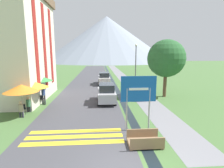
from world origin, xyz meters
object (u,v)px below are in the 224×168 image
(cafe_umbrella_front_orange, at_px, (21,88))
(cafe_umbrella_rear_green, at_px, (41,79))
(cafe_chair_near_right, at_px, (23,108))
(cafe_chair_far_right, at_px, (39,98))
(person_seated_near, at_px, (28,104))
(hotel_building, at_px, (14,41))
(streetlamp, at_px, (136,64))
(parked_car_near, at_px, (106,93))
(footbridge, at_px, (145,141))
(tree_by_path, at_px, (166,59))
(cafe_umbrella_middle_yellow, at_px, (34,85))
(road_sign, at_px, (138,94))
(cafe_chair_far_left, at_px, (41,99))
(person_seated_far, at_px, (21,109))
(cafe_chair_middle, at_px, (31,103))
(parked_car_far, at_px, (104,78))
(person_standing_terrace, at_px, (43,94))

(cafe_umbrella_front_orange, bearing_deg, cafe_umbrella_rear_green, 91.03)
(cafe_chair_near_right, height_order, cafe_chair_far_right, same)
(cafe_umbrella_rear_green, xyz_separation_m, person_seated_near, (0.10, -3.57, -1.52))
(hotel_building, bearing_deg, streetlamp, 13.20)
(parked_car_near, distance_m, cafe_chair_far_right, 6.29)
(footbridge, bearing_deg, tree_by_path, 64.20)
(hotel_building, height_order, cafe_umbrella_middle_yellow, hotel_building)
(hotel_building, height_order, cafe_chair_near_right, hotel_building)
(hotel_building, distance_m, streetlamp, 13.40)
(road_sign, bearing_deg, cafe_chair_far_left, 141.21)
(person_seated_far, bearing_deg, cafe_umbrella_front_orange, 77.88)
(cafe_chair_far_left, distance_m, person_seated_near, 2.26)
(cafe_chair_near_right, xyz_separation_m, person_seated_near, (0.20, 0.55, 0.17))
(cafe_chair_near_right, bearing_deg, cafe_chair_middle, 88.67)
(cafe_chair_far_left, relative_size, cafe_chair_middle, 1.00)
(cafe_umbrella_front_orange, relative_size, person_seated_far, 2.00)
(parked_car_near, relative_size, cafe_umbrella_front_orange, 1.55)
(cafe_umbrella_middle_yellow, bearing_deg, hotel_building, 131.23)
(hotel_building, xyz_separation_m, cafe_umbrella_middle_yellow, (2.83, -3.23, -3.77))
(parked_car_far, xyz_separation_m, cafe_chair_near_right, (-6.62, -12.96, -0.40))
(cafe_umbrella_middle_yellow, distance_m, person_seated_near, 1.75)
(road_sign, bearing_deg, person_seated_far, 161.03)
(road_sign, bearing_deg, cafe_umbrella_front_orange, 159.42)
(cafe_umbrella_front_orange, distance_m, cafe_umbrella_rear_green, 4.55)
(cafe_chair_near_right, bearing_deg, cafe_chair_far_left, 79.81)
(cafe_chair_far_left, bearing_deg, road_sign, -54.66)
(cafe_umbrella_front_orange, xyz_separation_m, cafe_umbrella_middle_yellow, (0.18, 2.09, -0.12))
(person_seated_near, bearing_deg, person_seated_far, -93.14)
(cafe_chair_far_left, relative_size, cafe_chair_far_right, 1.00)
(parked_car_near, relative_size, tree_by_path, 0.62)
(cafe_umbrella_middle_yellow, bearing_deg, cafe_chair_near_right, -102.38)
(cafe_chair_far_left, bearing_deg, cafe_chair_middle, -124.20)
(hotel_building, relative_size, footbridge, 6.31)
(cafe_chair_far_left, relative_size, cafe_umbrella_middle_yellow, 0.37)
(cafe_chair_far_right, relative_size, tree_by_path, 0.14)
(cafe_umbrella_middle_yellow, relative_size, person_seated_near, 1.87)
(cafe_umbrella_rear_green, bearing_deg, cafe_chair_middle, -92.31)
(footbridge, distance_m, parked_car_far, 18.25)
(parked_car_far, distance_m, person_seated_far, 15.09)
(parked_car_far, relative_size, cafe_chair_middle, 4.94)
(hotel_building, xyz_separation_m, cafe_chair_near_right, (2.47, -4.89, -5.28))
(cafe_chair_far_right, bearing_deg, cafe_chair_middle, -113.13)
(parked_car_far, bearing_deg, person_seated_far, -115.45)
(hotel_building, distance_m, cafe_chair_near_right, 7.61)
(parked_car_near, distance_m, cafe_umbrella_rear_green, 6.66)
(parked_car_near, relative_size, cafe_chair_far_right, 4.47)
(cafe_chair_middle, height_order, cafe_umbrella_middle_yellow, cafe_umbrella_middle_yellow)
(cafe_chair_far_left, xyz_separation_m, person_standing_terrace, (0.35, -0.25, 0.50))
(cafe_chair_far_left, bearing_deg, cafe_chair_near_right, -114.68)
(road_sign, distance_m, footbridge, 2.72)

